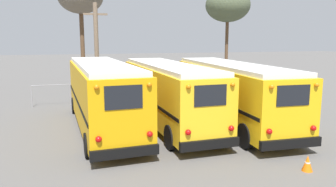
{
  "coord_description": "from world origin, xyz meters",
  "views": [
    {
      "loc": [
        -4.57,
        -16.36,
        4.44
      ],
      "look_at": [
        0.0,
        -0.49,
        1.65
      ],
      "focal_mm": 35.0,
      "sensor_mm": 36.0,
      "label": 1
    }
  ],
  "objects_px": {
    "school_bus_2": "(230,90)",
    "bare_tree_0": "(228,6)",
    "school_bus_1": "(167,92)",
    "traffic_cone": "(307,163)",
    "utility_pole": "(97,49)",
    "school_bus_0": "(102,93)"
  },
  "relations": [
    {
      "from": "school_bus_1",
      "to": "utility_pole",
      "type": "relative_size",
      "value": 1.48
    },
    {
      "from": "school_bus_2",
      "to": "utility_pole",
      "type": "bearing_deg",
      "value": 121.02
    },
    {
      "from": "bare_tree_0",
      "to": "utility_pole",
      "type": "bearing_deg",
      "value": -177.42
    },
    {
      "from": "school_bus_0",
      "to": "bare_tree_0",
      "type": "distance_m",
      "value": 16.26
    },
    {
      "from": "school_bus_2",
      "to": "bare_tree_0",
      "type": "relative_size",
      "value": 1.27
    },
    {
      "from": "school_bus_0",
      "to": "utility_pole",
      "type": "height_order",
      "value": "utility_pole"
    },
    {
      "from": "utility_pole",
      "to": "school_bus_1",
      "type": "bearing_deg",
      "value": -73.63
    },
    {
      "from": "school_bus_0",
      "to": "school_bus_2",
      "type": "distance_m",
      "value": 6.63
    },
    {
      "from": "school_bus_2",
      "to": "school_bus_1",
      "type": "bearing_deg",
      "value": 170.89
    },
    {
      "from": "school_bus_1",
      "to": "traffic_cone",
      "type": "xyz_separation_m",
      "value": [
        2.87,
        -7.19,
        -1.46
      ]
    },
    {
      "from": "utility_pole",
      "to": "bare_tree_0",
      "type": "height_order",
      "value": "bare_tree_0"
    },
    {
      "from": "school_bus_2",
      "to": "traffic_cone",
      "type": "xyz_separation_m",
      "value": [
        -0.43,
        -6.66,
        -1.46
      ]
    },
    {
      "from": "school_bus_0",
      "to": "school_bus_2",
      "type": "relative_size",
      "value": 0.97
    },
    {
      "from": "school_bus_0",
      "to": "school_bus_2",
      "type": "height_order",
      "value": "school_bus_0"
    },
    {
      "from": "bare_tree_0",
      "to": "school_bus_0",
      "type": "bearing_deg",
      "value": -138.97
    },
    {
      "from": "school_bus_0",
      "to": "school_bus_1",
      "type": "relative_size",
      "value": 1.02
    },
    {
      "from": "school_bus_2",
      "to": "utility_pole",
      "type": "distance_m",
      "value": 12.08
    },
    {
      "from": "school_bus_0",
      "to": "school_bus_1",
      "type": "height_order",
      "value": "school_bus_0"
    },
    {
      "from": "school_bus_0",
      "to": "bare_tree_0",
      "type": "height_order",
      "value": "bare_tree_0"
    },
    {
      "from": "school_bus_0",
      "to": "utility_pole",
      "type": "bearing_deg",
      "value": 87.28
    },
    {
      "from": "utility_pole",
      "to": "bare_tree_0",
      "type": "bearing_deg",
      "value": 2.58
    },
    {
      "from": "school_bus_2",
      "to": "bare_tree_0",
      "type": "height_order",
      "value": "bare_tree_0"
    }
  ]
}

